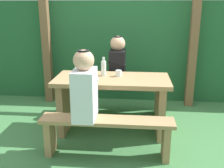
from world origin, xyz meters
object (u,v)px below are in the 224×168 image
drinking_glass (119,73)px  bottle_left (91,72)px  person_black_coat (118,63)px  bottle_right (104,68)px  bench_near (107,129)px  person_white_shirt (85,88)px  bench_far (116,93)px  picnic_table (112,95)px

drinking_glass → bottle_left: size_ratio=0.34×
person_black_coat → bottle_right: bearing=-105.6°
bench_near → person_white_shirt: bearing=179.2°
drinking_glass → bottle_left: bottle_left is taller
bench_near → bench_far: 1.18m
person_black_coat → bottle_right: person_black_coat is taller
drinking_glass → person_white_shirt: bearing=-114.3°
bench_far → person_white_shirt: size_ratio=1.95×
bench_far → person_black_coat: person_black_coat is taller
drinking_glass → bottle_right: (-0.19, 0.01, 0.06)m
bench_near → person_white_shirt: 0.51m
person_white_shirt → person_black_coat: same height
person_white_shirt → drinking_glass: (0.30, 0.67, -0.01)m
bench_near → bottle_right: (-0.11, 0.68, 0.50)m
bench_far → bottle_left: (-0.25, -0.68, 0.49)m
bench_near → person_white_shirt: size_ratio=1.95×
bench_near → person_black_coat: size_ratio=1.95×
bench_far → person_black_coat: (0.03, -0.00, 0.45)m
bench_far → person_black_coat: size_ratio=1.95×
drinking_glass → bench_near: bearing=-96.4°
person_black_coat → bottle_left: bearing=-112.0°
person_white_shirt → bottle_left: bearing=92.5°
picnic_table → bottle_right: size_ratio=5.93×
picnic_table → person_white_shirt: bearing=-110.9°
bench_near → drinking_glass: (0.08, 0.67, 0.44)m
bench_far → bottle_right: bearing=-102.7°
picnic_table → person_black_coat: 0.65m
picnic_table → person_white_shirt: (-0.22, -0.59, 0.28)m
bench_far → bottle_right: (-0.11, -0.50, 0.50)m
bottle_left → bottle_right: bearing=52.9°
bottle_left → bottle_right: 0.22m
picnic_table → bench_far: 0.62m
person_black_coat → bench_far: bearing=172.6°
bench_far → drinking_glass: 0.68m
drinking_glass → bench_far: bearing=98.4°
picnic_table → bench_near: size_ratio=1.00×
bench_near → person_black_coat: person_black_coat is taller
bottle_left → bottle_right: bottle_right is taller
picnic_table → bench_far: size_ratio=1.00×
bench_far → person_black_coat: 0.45m
bench_far → bottle_right: bottle_right is taller
person_white_shirt → bench_far: bearing=79.2°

